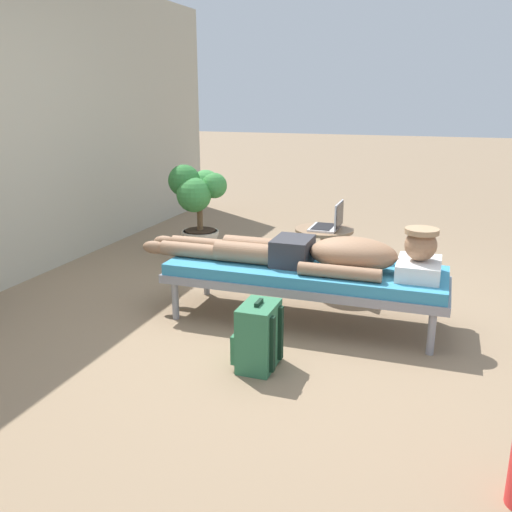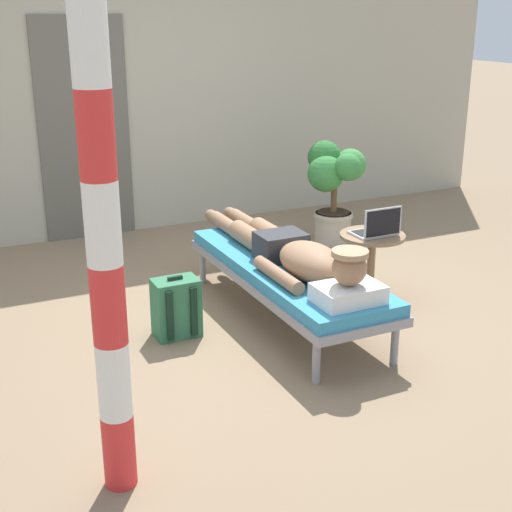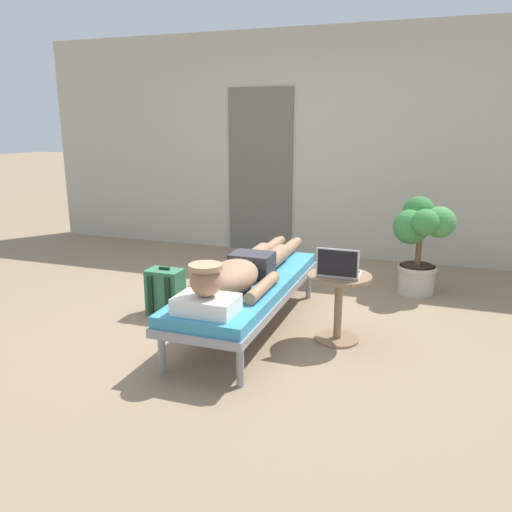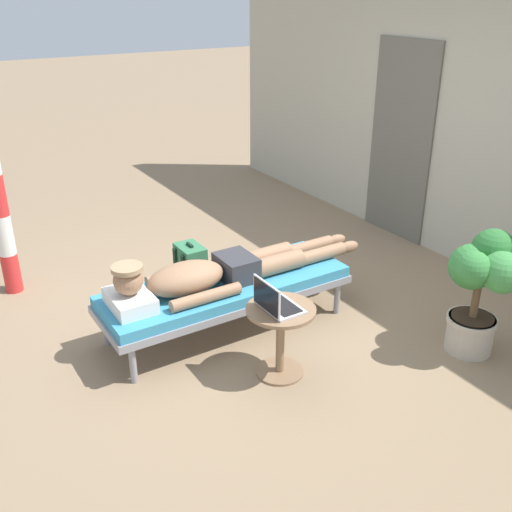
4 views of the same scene
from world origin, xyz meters
name	(u,v)px [view 4 (image 4 of 4)]	position (x,y,z in m)	size (l,w,h in m)	color
ground_plane	(235,315)	(0.00, 0.00, 0.00)	(40.00, 40.00, 0.00)	#8C7256
house_wall_back	(473,122)	(0.14, 2.50, 1.35)	(7.60, 0.20, 2.70)	#B2AD99
house_door_panel	(401,142)	(-0.64, 2.39, 1.02)	(0.84, 0.03, 2.04)	#625F54
lounge_chair	(226,289)	(0.14, -0.15, 0.35)	(0.66, 1.99, 0.42)	gray
person_reclining	(214,273)	(0.14, -0.26, 0.52)	(0.53, 2.17, 0.33)	white
side_table	(280,329)	(0.86, -0.13, 0.36)	(0.48, 0.48, 0.52)	#8C6B4C
laptop	(275,303)	(0.86, -0.18, 0.58)	(0.31, 0.24, 0.23)	silver
backpack	(191,267)	(-0.65, -0.07, 0.20)	(0.30, 0.26, 0.42)	#33724C
potted_plant	(481,282)	(1.38, 1.25, 0.57)	(0.57, 0.57, 0.94)	#BFB29E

